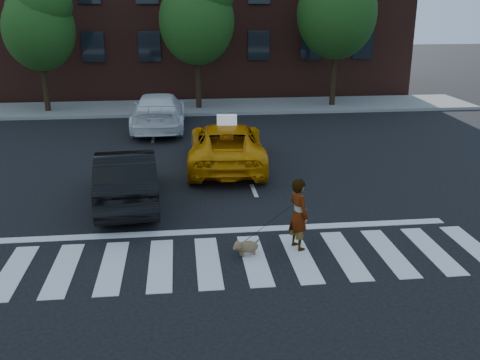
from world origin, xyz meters
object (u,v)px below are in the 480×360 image
object	(u,v)px
dog	(246,247)
woman	(299,214)
tree_right	(338,2)
black_sedan	(126,177)
taxi	(226,145)
white_suv	(159,111)
tree_mid	(197,11)
tree_left	(39,21)

from	to	relation	value
dog	woman	bearing A→B (deg)	-9.44
tree_right	black_sedan	bearing A→B (deg)	-125.97
taxi	white_suv	xyz separation A→B (m)	(-2.43, 5.86, 0.05)
woman	tree_mid	bearing A→B (deg)	-15.97
black_sedan	white_suv	distance (m)	9.02
black_sedan	white_suv	size ratio (longest dim) A/B	0.83
dog	black_sedan	bearing A→B (deg)	106.37
tree_right	taxi	world-z (taller)	tree_right
white_suv	woman	xyz separation A→B (m)	(3.44, -12.39, 0.03)
tree_mid	black_sedan	world-z (taller)	tree_mid
dog	tree_left	bearing A→B (deg)	93.46
taxi	dog	bearing A→B (deg)	92.29
tree_mid	white_suv	xyz separation A→B (m)	(-1.93, -4.14, -4.06)
black_sedan	dog	world-z (taller)	black_sedan
tree_right	dog	distance (m)	18.76
dog	tree_right	bearing A→B (deg)	46.77
woman	dog	size ratio (longest dim) A/B	2.59
tree_right	white_suv	world-z (taller)	tree_right
tree_left	tree_mid	bearing A→B (deg)	-0.00
tree_mid	dog	size ratio (longest dim) A/B	11.25
dog	white_suv	bearing A→B (deg)	78.55
woman	dog	xyz separation A→B (m)	(-1.21, -0.26, -0.60)
woman	dog	world-z (taller)	woman
tree_left	taxi	world-z (taller)	tree_left
taxi	black_sedan	world-z (taller)	black_sedan
tree_right	woman	world-z (taller)	tree_right
tree_right	white_suv	distance (m)	10.81
tree_right	woman	distance (m)	17.97
tree_left	black_sedan	world-z (taller)	tree_left
white_suv	tree_left	bearing A→B (deg)	-35.52
black_sedan	white_suv	xyz separation A→B (m)	(0.60, 9.00, 0.05)
tree_left	black_sedan	xyz separation A→B (m)	(4.97, -13.14, -3.70)
taxi	black_sedan	size ratio (longest dim) A/B	1.17
tree_mid	tree_right	bearing A→B (deg)	-0.00
tree_mid	white_suv	distance (m)	6.11
tree_right	taxi	xyz separation A→B (m)	(-6.51, -10.00, -4.53)
tree_mid	taxi	size ratio (longest dim) A/B	1.34
tree_mid	taxi	xyz separation A→B (m)	(0.49, -10.00, -4.12)
black_sedan	dog	distance (m)	4.64
tree_mid	black_sedan	xyz separation A→B (m)	(-2.53, -13.14, -4.11)
tree_left	tree_mid	xyz separation A→B (m)	(7.50, -0.00, 0.41)
tree_left	black_sedan	bearing A→B (deg)	-69.29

